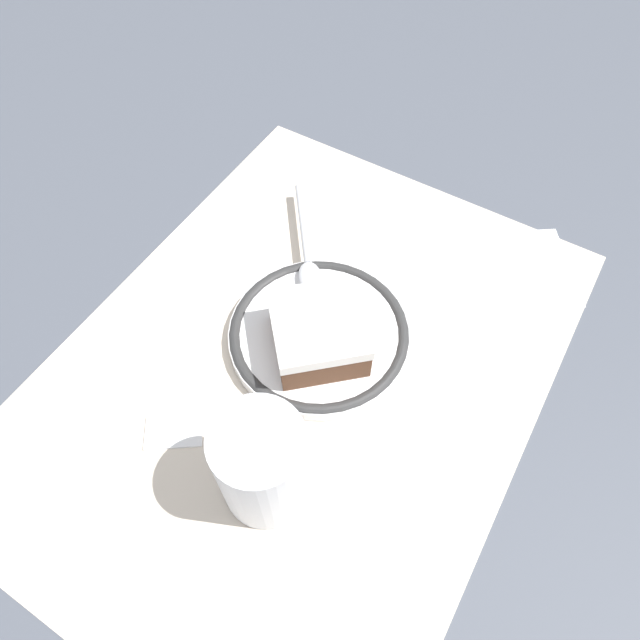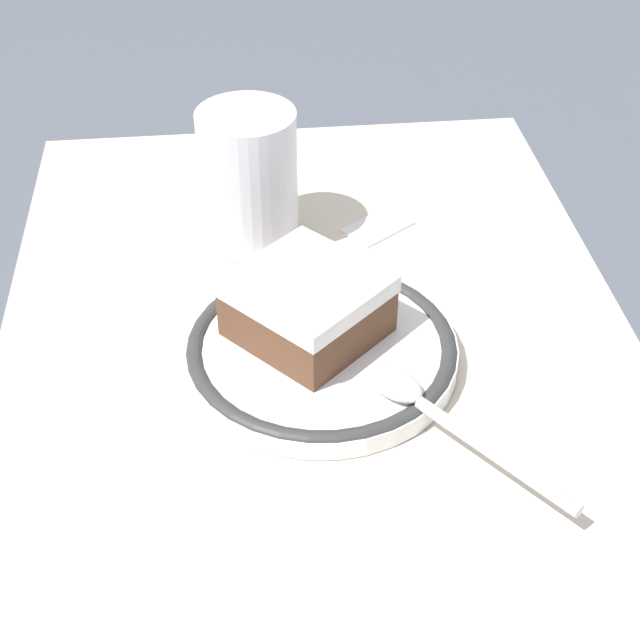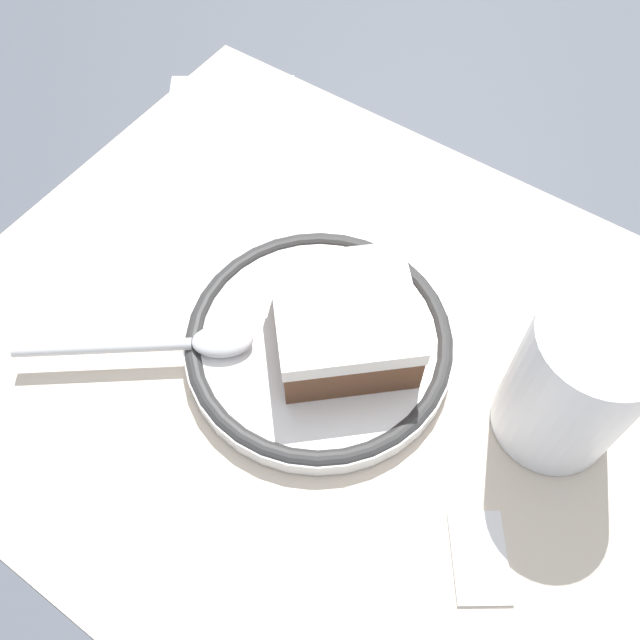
{
  "view_description": "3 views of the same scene",
  "coord_description": "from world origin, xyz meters",
  "px_view_note": "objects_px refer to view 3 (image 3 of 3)",
  "views": [
    {
      "loc": [
        0.21,
        0.15,
        0.47
      ],
      "look_at": [
        -0.03,
        0.0,
        0.03
      ],
      "focal_mm": 32.33,
      "sensor_mm": 36.0,
      "label": 1
    },
    {
      "loc": [
        -0.48,
        0.05,
        0.4
      ],
      "look_at": [
        -0.03,
        0.0,
        0.03
      ],
      "focal_mm": 53.43,
      "sensor_mm": 36.0,
      "label": 2
    },
    {
      "loc": [
        0.09,
        -0.18,
        0.39
      ],
      "look_at": [
        -0.03,
        0.0,
        0.03
      ],
      "focal_mm": 38.26,
      "sensor_mm": 36.0,
      "label": 3
    }
  ],
  "objects_px": {
    "cake_slice": "(344,322)",
    "napkin": "(228,131)",
    "spoon": "(175,344)",
    "sugar_packet": "(480,556)",
    "cup": "(571,388)",
    "plate": "(320,340)"
  },
  "relations": [
    {
      "from": "plate",
      "to": "napkin",
      "type": "height_order",
      "value": "plate"
    },
    {
      "from": "plate",
      "to": "spoon",
      "type": "relative_size",
      "value": 1.34
    },
    {
      "from": "napkin",
      "to": "sugar_packet",
      "type": "xyz_separation_m",
      "value": [
        0.32,
        -0.18,
        0.0
      ]
    },
    {
      "from": "plate",
      "to": "spoon",
      "type": "xyz_separation_m",
      "value": [
        -0.07,
        -0.06,
        0.01
      ]
    },
    {
      "from": "plate",
      "to": "napkin",
      "type": "distance_m",
      "value": 0.21
    },
    {
      "from": "cake_slice",
      "to": "napkin",
      "type": "distance_m",
      "value": 0.22
    },
    {
      "from": "plate",
      "to": "spoon",
      "type": "bearing_deg",
      "value": -140.47
    },
    {
      "from": "cake_slice",
      "to": "plate",
      "type": "bearing_deg",
      "value": -154.72
    },
    {
      "from": "spoon",
      "to": "napkin",
      "type": "xyz_separation_m",
      "value": [
        -0.1,
        0.18,
        -0.02
      ]
    },
    {
      "from": "plate",
      "to": "napkin",
      "type": "xyz_separation_m",
      "value": [
        -0.17,
        0.12,
        -0.01
      ]
    },
    {
      "from": "plate",
      "to": "cup",
      "type": "distance_m",
      "value": 0.15
    },
    {
      "from": "spoon",
      "to": "cup",
      "type": "height_order",
      "value": "cup"
    },
    {
      "from": "cup",
      "to": "napkin",
      "type": "relative_size",
      "value": 0.73
    },
    {
      "from": "cake_slice",
      "to": "cup",
      "type": "xyz_separation_m",
      "value": [
        0.13,
        0.03,
        0.01
      ]
    },
    {
      "from": "napkin",
      "to": "sugar_packet",
      "type": "height_order",
      "value": "sugar_packet"
    },
    {
      "from": "plate",
      "to": "sugar_packet",
      "type": "relative_size",
      "value": 3.43
    },
    {
      "from": "plate",
      "to": "cup",
      "type": "bearing_deg",
      "value": 14.06
    },
    {
      "from": "sugar_packet",
      "to": "napkin",
      "type": "bearing_deg",
      "value": 150.48
    },
    {
      "from": "spoon",
      "to": "sugar_packet",
      "type": "bearing_deg",
      "value": -0.61
    },
    {
      "from": "spoon",
      "to": "sugar_packet",
      "type": "height_order",
      "value": "spoon"
    },
    {
      "from": "plate",
      "to": "sugar_packet",
      "type": "xyz_separation_m",
      "value": [
        0.15,
        -0.06,
        -0.01
      ]
    },
    {
      "from": "cake_slice",
      "to": "sugar_packet",
      "type": "distance_m",
      "value": 0.15
    }
  ]
}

